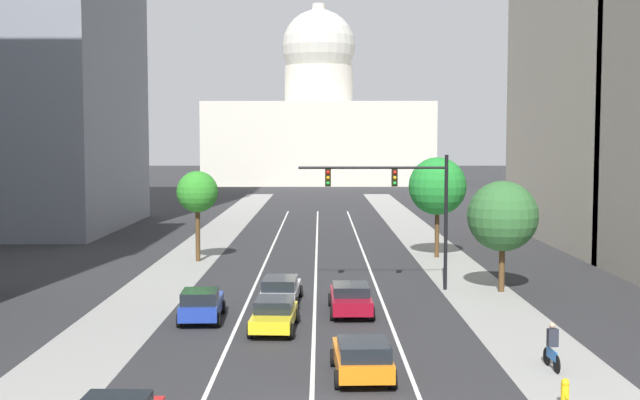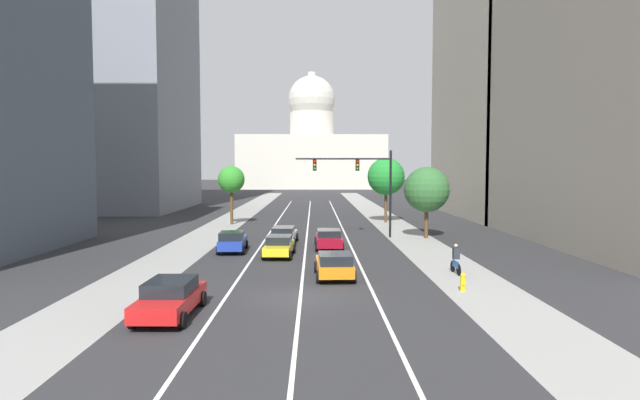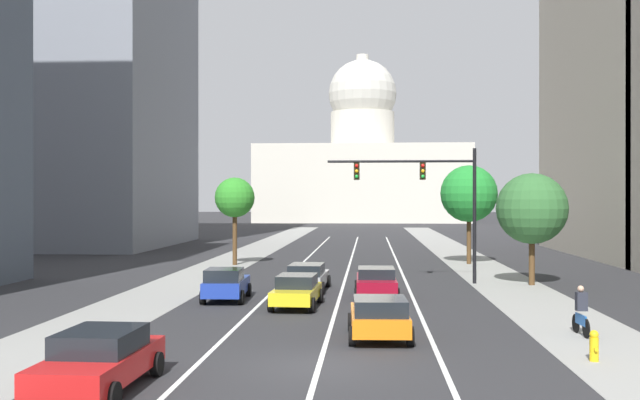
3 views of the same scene
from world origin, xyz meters
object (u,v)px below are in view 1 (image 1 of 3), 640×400
at_px(car_orange, 359,357).
at_px(street_tree_mid_left, 194,192).
at_px(street_tree_mid_right, 499,216).
at_px(car_yellow, 271,314).
at_px(car_blue, 198,304).
at_px(cyclist, 549,346).
at_px(car_crimson, 347,298).
at_px(street_tree_near_right, 434,186).
at_px(traffic_signal_mast, 398,195).
at_px(fire_hydrant, 561,392).
at_px(car_silver, 277,289).
at_px(capitol_building, 315,127).

relative_size(car_orange, street_tree_mid_left, 0.66).
bearing_deg(street_tree_mid_right, car_yellow, -143.07).
distance_m(car_blue, cyclist, 15.88).
distance_m(car_crimson, street_tree_near_right, 20.14).
bearing_deg(car_yellow, traffic_signal_mast, -31.37).
height_order(cyclist, street_tree_mid_right, street_tree_mid_right).
distance_m(fire_hydrant, street_tree_near_right, 32.36).
distance_m(cyclist, street_tree_mid_left, 31.21).
bearing_deg(car_blue, cyclist, -121.92).
bearing_deg(car_orange, car_yellow, 23.91).
bearing_deg(street_tree_mid_right, street_tree_mid_left, 148.85).
relative_size(car_crimson, car_orange, 1.17).
bearing_deg(street_tree_near_right, street_tree_mid_left, -173.53).
distance_m(car_silver, fire_hydrant, 18.50).
bearing_deg(street_tree_near_right, street_tree_mid_right, -82.69).
relative_size(car_silver, car_yellow, 1.07).
xyz_separation_m(capitol_building, traffic_signal_mast, (4.75, -111.50, -5.63)).
bearing_deg(cyclist, traffic_signal_mast, 10.78).
xyz_separation_m(cyclist, street_tree_near_right, (-0.11, 27.92, 4.20)).
height_order(car_silver, car_yellow, same).
xyz_separation_m(car_silver, street_tree_mid_right, (11.95, 3.26, 3.41)).
relative_size(car_orange, street_tree_near_right, 0.58).
distance_m(car_silver, car_blue, 5.22).
xyz_separation_m(car_yellow, car_crimson, (3.46, 3.50, 0.02)).
distance_m(car_blue, traffic_signal_mast, 13.37).
bearing_deg(car_blue, street_tree_near_right, -36.89).
height_order(car_silver, street_tree_mid_right, street_tree_mid_right).
bearing_deg(street_tree_mid_right, car_crimson, -147.13).
distance_m(capitol_building, car_yellow, 121.49).
bearing_deg(street_tree_mid_left, fire_hydrant, -62.05).
distance_m(car_crimson, street_tree_mid_right, 10.66).
xyz_separation_m(car_orange, traffic_signal_mast, (3.01, 16.64, 4.50)).
bearing_deg(street_tree_near_right, traffic_signal_mast, -107.07).
height_order(car_silver, street_tree_mid_left, street_tree_mid_left).
bearing_deg(car_crimson, street_tree_mid_left, 29.95).
height_order(car_blue, street_tree_mid_right, street_tree_mid_right).
xyz_separation_m(cyclist, street_tree_mid_right, (1.55, 14.95, 3.30)).
xyz_separation_m(car_blue, cyclist, (13.84, -7.77, 0.06)).
xyz_separation_m(traffic_signal_mast, street_tree_mid_right, (5.47, -0.57, -1.11)).
bearing_deg(capitol_building, car_blue, -92.49).
bearing_deg(fire_hydrant, traffic_signal_mast, 99.08).
distance_m(car_yellow, cyclist, 11.99).
relative_size(cyclist, street_tree_near_right, 0.24).
bearing_deg(street_tree_mid_left, street_tree_near_right, 6.47).
bearing_deg(capitol_building, fire_hydrant, -86.56).
xyz_separation_m(capitol_building, car_crimson, (1.73, -117.56, -10.14)).
bearing_deg(capitol_building, car_silver, -90.86).
bearing_deg(fire_hydrant, car_silver, 121.34).
xyz_separation_m(car_crimson, street_tree_mid_right, (8.49, 5.48, 3.41)).
xyz_separation_m(street_tree_mid_right, street_tree_near_right, (-1.66, 12.97, 0.89)).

